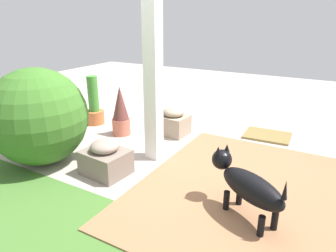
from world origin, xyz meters
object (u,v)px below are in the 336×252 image
(round_shrub, at_px, (38,117))
(terracotta_pot_spiky, at_px, (121,112))
(porch_pillar, at_px, (153,67))
(doormat, at_px, (267,135))
(stone_planter_nearest, at_px, (174,122))
(dog, at_px, (247,184))
(terracotta_pot_tall, at_px, (94,107))
(stone_planter_mid, at_px, (106,159))

(round_shrub, xyz_separation_m, terracotta_pot_spiky, (-0.25, -1.12, -0.21))
(porch_pillar, xyz_separation_m, doormat, (-1.02, -1.33, -1.05))
(stone_planter_nearest, relative_size, dog, 0.55)
(terracotta_pot_spiky, bearing_deg, porch_pillar, 153.49)
(terracotta_pot_tall, bearing_deg, dog, 156.69)
(round_shrub, distance_m, terracotta_pot_spiky, 1.16)
(stone_planter_nearest, height_order, round_shrub, round_shrub)
(stone_planter_nearest, distance_m, stone_planter_mid, 1.36)
(dog, bearing_deg, doormat, -83.00)
(round_shrub, distance_m, terracotta_pot_tall, 1.37)
(stone_planter_mid, relative_size, round_shrub, 0.46)
(stone_planter_nearest, relative_size, round_shrub, 0.38)
(terracotta_pot_spiky, bearing_deg, stone_planter_nearest, -149.76)
(round_shrub, height_order, terracotta_pot_spiky, round_shrub)
(terracotta_pot_spiky, bearing_deg, doormat, -152.84)
(stone_planter_mid, relative_size, terracotta_pot_spiky, 0.72)
(terracotta_pot_tall, xyz_separation_m, doormat, (-2.46, -0.77, -0.25))
(porch_pillar, distance_m, stone_planter_nearest, 1.18)
(terracotta_pot_tall, xyz_separation_m, dog, (-2.70, 1.16, 0.04))
(stone_planter_nearest, bearing_deg, porch_pillar, 101.93)
(stone_planter_mid, distance_m, terracotta_pot_tall, 1.67)
(stone_planter_mid, xyz_separation_m, round_shrub, (0.81, 0.13, 0.37))
(porch_pillar, relative_size, stone_planter_nearest, 5.25)
(doormat, bearing_deg, stone_planter_nearest, 25.43)
(stone_planter_nearest, distance_m, doormat, 1.32)
(porch_pillar, bearing_deg, doormat, -127.47)
(terracotta_pot_tall, distance_m, terracotta_pot_spiky, 0.67)
(dog, height_order, doormat, dog)
(porch_pillar, relative_size, doormat, 3.52)
(stone_planter_nearest, height_order, terracotta_pot_tall, terracotta_pot_tall)
(stone_planter_mid, relative_size, doormat, 0.82)
(round_shrub, distance_m, dog, 2.31)
(stone_planter_mid, xyz_separation_m, dog, (-1.49, 0.01, 0.14))
(porch_pillar, xyz_separation_m, round_shrub, (1.04, 0.72, -0.53))
(porch_pillar, xyz_separation_m, terracotta_pot_spiky, (0.80, -0.40, -0.74))
(doormat, bearing_deg, round_shrub, 44.80)
(stone_planter_mid, distance_m, terracotta_pot_spiky, 1.15)
(porch_pillar, relative_size, terracotta_pot_tall, 2.88)
(round_shrub, bearing_deg, terracotta_pot_spiky, -102.49)
(round_shrub, bearing_deg, porch_pillar, -145.42)
(stone_planter_nearest, bearing_deg, terracotta_pot_tall, 9.20)
(stone_planter_mid, relative_size, terracotta_pot_tall, 0.67)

